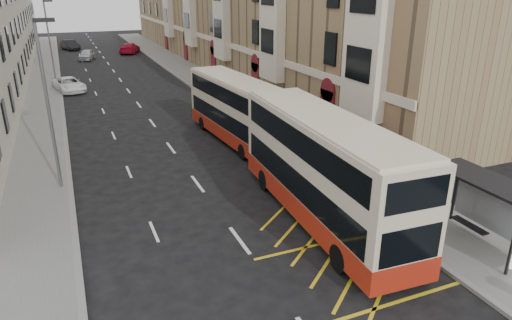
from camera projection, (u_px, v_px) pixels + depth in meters
name	position (u px, v px, depth m)	size (l,w,h in m)	color
ground	(284.00, 300.00, 14.65)	(200.00, 200.00, 0.00)	black
pavement_right	(220.00, 91.00, 43.35)	(4.00, 120.00, 0.15)	slate
pavement_left	(43.00, 107.00, 37.72)	(3.00, 120.00, 0.15)	slate
kerb_right	(200.00, 93.00, 42.62)	(0.25, 120.00, 0.15)	gray
kerb_left	(62.00, 105.00, 38.27)	(0.25, 120.00, 0.15)	gray
road_markings	(115.00, 72.00, 53.38)	(10.00, 110.00, 0.01)	silver
terrace_right	(232.00, 3.00, 56.42)	(10.75, 79.00, 15.25)	#917B54
bus_shelter	(496.00, 201.00, 16.58)	(1.65, 4.25, 2.70)	black
guard_railing	(349.00, 180.00, 21.56)	(0.06, 6.56, 1.01)	red
street_lamp_near	(48.00, 97.00, 21.02)	(0.93, 0.18, 8.00)	slate
street_lamp_far	(49.00, 36.00, 46.84)	(0.93, 0.18, 8.00)	slate
double_decker_front	(323.00, 169.00, 18.91)	(3.21, 11.61, 4.58)	beige
double_decker_rear	(236.00, 110.00, 29.00)	(3.07, 10.41, 4.10)	beige
pedestrian_near	(423.00, 221.00, 17.65)	(0.56, 0.37, 1.54)	black
pedestrian_mid	(412.00, 183.00, 21.08)	(0.76, 0.59, 1.56)	black
pedestrian_far	(357.00, 162.00, 23.35)	(0.99, 0.41, 1.69)	black
white_van	(69.00, 85.00, 43.36)	(2.22, 4.83, 1.34)	white
car_silver	(87.00, 55.00, 61.81)	(1.68, 4.18, 1.42)	#B0B2B8
car_dark	(70.00, 45.00, 71.63)	(1.64, 4.69, 1.55)	black
car_red	(130.00, 48.00, 68.06)	(2.19, 5.39, 1.56)	maroon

